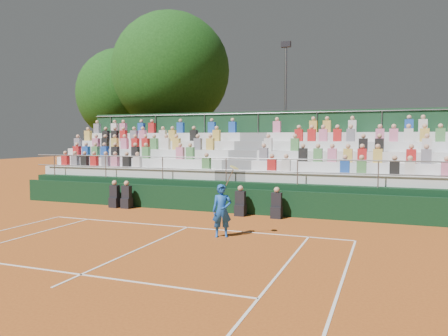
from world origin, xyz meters
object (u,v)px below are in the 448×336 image
at_px(tree_west, 123,95).
at_px(floodlight_mast, 285,103).
at_px(tennis_player, 222,210).
at_px(tree_east, 171,72).

height_order(tree_west, floodlight_mast, tree_west).
bearing_deg(tree_west, tennis_player, -47.53).
relative_size(tennis_player, tree_east, 0.20).
relative_size(tree_west, tree_east, 0.83).
xyz_separation_m(tennis_player, tree_west, (-12.96, 14.15, 5.25)).
bearing_deg(floodlight_mast, tennis_player, -84.56).
relative_size(tennis_player, floodlight_mast, 0.25).
bearing_deg(tree_east, tennis_player, -56.90).
distance_m(tree_east, floodlight_mast, 7.81).
relative_size(tennis_player, tree_west, 0.24).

